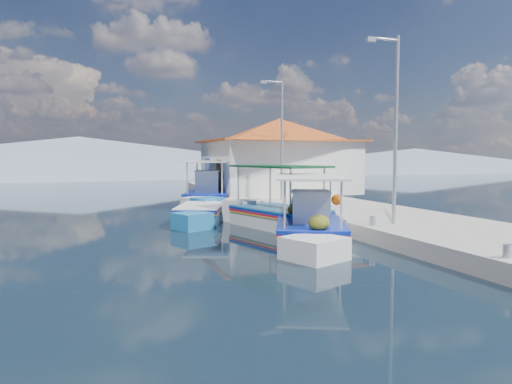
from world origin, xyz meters
name	(u,v)px	position (x,y,z in m)	size (l,w,h in m)	color
ground	(291,265)	(0.00, 0.00, 0.00)	(160.00, 160.00, 0.00)	black
quay	(359,215)	(5.90, 6.00, 0.25)	(5.00, 44.00, 0.50)	#9E9B94
bollards	(323,210)	(3.80, 5.25, 0.65)	(0.20, 17.20, 0.30)	#A5A8AD
main_caique	(308,228)	(1.81, 2.63, 0.45)	(3.90, 6.41, 2.32)	silver
caique_green_canopy	(279,217)	(2.18, 5.78, 0.39)	(3.30, 6.72, 2.61)	silver
caique_blue_hull	(200,215)	(-0.29, 8.30, 0.28)	(3.15, 5.35, 1.03)	#1C6CA9
caique_far	(208,196)	(1.60, 14.06, 0.50)	(4.07, 7.16, 2.70)	silver
harbor_building	(279,155)	(6.20, 15.00, 2.78)	(10.49, 10.49, 4.40)	white
lamp_post_near	(394,120)	(4.51, 2.00, 3.85)	(1.21, 0.14, 6.00)	#A5A8AD
lamp_post_far	(280,133)	(4.51, 11.00, 3.85)	(1.21, 0.14, 6.00)	#A5A8AD
mountain_ridge	(166,160)	(6.54, 56.00, 2.04)	(171.40, 96.00, 5.50)	gray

